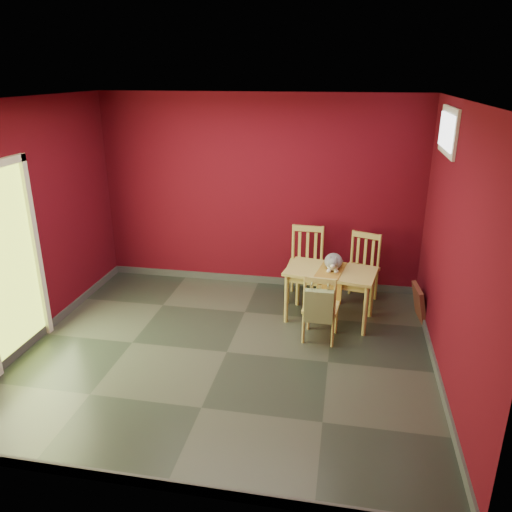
% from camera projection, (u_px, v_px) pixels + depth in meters
% --- Properties ---
extents(ground, '(4.50, 4.50, 0.00)m').
position_uv_depth(ground, '(227.00, 352.00, 5.58)').
color(ground, '#2D342D').
rests_on(ground, ground).
extents(room_shell, '(4.50, 4.50, 4.50)m').
position_uv_depth(room_shell, '(227.00, 348.00, 5.56)').
color(room_shell, '#510814').
rests_on(room_shell, ground).
extents(doorway, '(0.06, 1.01, 2.13)m').
position_uv_depth(doorway, '(8.00, 258.00, 5.20)').
color(doorway, '#B7D838').
rests_on(doorway, ground).
extents(window, '(0.05, 0.90, 0.50)m').
position_uv_depth(window, '(448.00, 131.00, 5.30)').
color(window, white).
rests_on(window, room_shell).
extents(outlet_plate, '(0.08, 0.02, 0.12)m').
position_uv_depth(outlet_plate, '(370.00, 271.00, 7.03)').
color(outlet_plate, silver).
rests_on(outlet_plate, room_shell).
extents(dining_table, '(1.16, 0.80, 0.67)m').
position_uv_depth(dining_table, '(331.00, 276.00, 6.11)').
color(dining_table, tan).
rests_on(dining_table, ground).
extents(table_runner, '(0.39, 0.65, 0.31)m').
position_uv_depth(table_runner, '(330.00, 277.00, 6.01)').
color(table_runner, '#A7792B').
rests_on(table_runner, dining_table).
extents(chair_far_left, '(0.48, 0.48, 0.99)m').
position_uv_depth(chair_far_left, '(306.00, 263.00, 6.76)').
color(chair_far_left, tan).
rests_on(chair_far_left, ground).
extents(chair_far_right, '(0.56, 0.56, 0.93)m').
position_uv_depth(chair_far_right, '(361.00, 268.00, 6.67)').
color(chair_far_right, tan).
rests_on(chair_far_right, ground).
extents(chair_near, '(0.42, 0.42, 0.84)m').
position_uv_depth(chair_near, '(321.00, 306.00, 5.69)').
color(chair_near, tan).
rests_on(chair_near, ground).
extents(tote_bag, '(0.32, 0.19, 0.44)m').
position_uv_depth(tote_bag, '(319.00, 306.00, 5.47)').
color(tote_bag, '#798958').
rests_on(tote_bag, chair_near).
extents(cat, '(0.26, 0.47, 0.23)m').
position_uv_depth(cat, '(334.00, 259.00, 6.13)').
color(cat, slate).
rests_on(cat, table_runner).
extents(picture_frame, '(0.19, 0.45, 0.44)m').
position_uv_depth(picture_frame, '(419.00, 303.00, 6.25)').
color(picture_frame, brown).
rests_on(picture_frame, ground).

